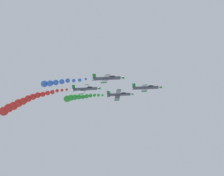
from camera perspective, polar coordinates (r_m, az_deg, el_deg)
airplane_lead at (r=104.90m, az=6.62°, el=0.07°), size 8.55×10.35×4.91m
airplane_left_inner at (r=115.87m, az=1.43°, el=-1.24°), size 7.50×10.35×6.49m
smoke_trail_left_inner at (r=119.13m, az=-7.01°, el=-1.81°), size 2.77×16.29×3.12m
airplane_right_inner at (r=96.45m, az=-0.90°, el=1.90°), size 8.25×10.35×5.45m
smoke_trail_right_inner at (r=100.84m, az=-10.96°, el=1.04°), size 2.31×16.01×2.58m
airplane_left_outer at (r=107.38m, az=-5.17°, el=-0.14°), size 8.01×10.35×5.81m
smoke_trail_left_outer at (r=114.74m, az=-17.49°, el=-2.87°), size 3.47×26.07×9.56m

